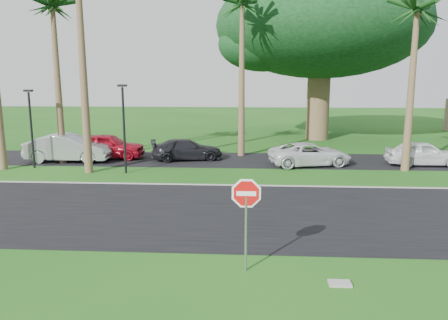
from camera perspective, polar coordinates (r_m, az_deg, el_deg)
ground at (r=14.67m, az=1.00°, el=-9.20°), size 120.00×120.00×0.00m
road at (r=16.56m, az=1.31°, el=-6.80°), size 120.00×8.00×0.02m
parking_strip at (r=26.75m, az=2.18°, el=0.01°), size 120.00×5.00×0.02m
curb at (r=20.45m, az=1.75°, el=-3.32°), size 120.00×0.12×0.06m
stop_sign_near at (r=11.25m, az=2.91°, el=-5.97°), size 1.05×0.07×2.62m
palm_left_mid at (r=27.39m, az=-21.49°, el=17.77°), size 5.00×5.00×10.00m
palm_center at (r=28.09m, az=2.40°, el=19.29°), size 5.00×5.00×10.50m
palm_right_near at (r=25.41m, az=23.92°, el=17.09°), size 5.00×5.00×9.50m
canopy_tree at (r=36.39m, az=12.58°, el=16.76°), size 16.50×16.50×13.12m
streetlight_left at (r=26.35m, az=-23.90°, el=4.40°), size 0.45×0.25×4.34m
streetlight_right at (r=23.35m, az=-12.95°, el=4.72°), size 0.45×0.25×4.64m
car_silver at (r=27.64m, az=-19.61°, el=1.45°), size 5.04×1.82×1.65m
car_red at (r=28.03m, az=-15.00°, el=1.76°), size 4.67×1.99×1.57m
car_dark at (r=26.77m, az=-4.86°, el=1.33°), size 4.62×2.70×1.26m
car_minivan at (r=25.45m, az=11.18°, el=0.72°), size 5.06×3.19×1.30m
car_pickup at (r=27.42m, az=24.58°, el=0.76°), size 4.13×1.72×1.40m
utility_slab at (r=11.49m, az=14.88°, el=-15.31°), size 0.55×0.35×0.06m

